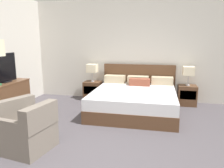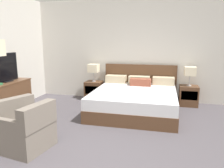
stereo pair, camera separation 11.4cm
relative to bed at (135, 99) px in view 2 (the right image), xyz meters
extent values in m
plane|color=#4C474C|center=(-0.32, -2.48, -0.29)|extent=(10.56, 10.56, 0.00)
cube|color=beige|center=(-0.32, 1.07, 1.11)|extent=(6.59, 0.06, 2.79)
cube|color=brown|center=(0.00, -0.09, -0.15)|extent=(1.90, 2.07, 0.28)
cube|color=silver|center=(0.00, -0.09, 0.11)|extent=(1.88, 2.05, 0.24)
cube|color=brown|center=(0.00, 0.97, 0.22)|extent=(1.98, 0.05, 1.02)
cube|color=#C6B28E|center=(-0.64, 0.78, 0.33)|extent=(0.56, 0.28, 0.20)
cube|color=#C6B28E|center=(0.00, 0.78, 0.33)|extent=(0.56, 0.28, 0.20)
cube|color=#C6B28E|center=(0.64, 0.78, 0.33)|extent=(0.56, 0.28, 0.20)
cube|color=brown|center=(0.07, 0.51, 0.32)|extent=(0.53, 0.22, 0.18)
cube|color=brown|center=(-1.29, 0.77, -0.03)|extent=(0.47, 0.41, 0.52)
cube|color=#3C2718|center=(-1.29, 0.57, 0.02)|extent=(0.40, 0.01, 0.23)
cube|color=brown|center=(1.29, 0.77, -0.03)|extent=(0.47, 0.41, 0.52)
cube|color=#3C2718|center=(1.29, 0.57, 0.02)|extent=(0.40, 0.01, 0.23)
cylinder|color=#B7B7BC|center=(-1.29, 0.77, 0.24)|extent=(0.11, 0.11, 0.02)
cylinder|color=#B7B7BC|center=(-1.29, 0.77, 0.38)|extent=(0.02, 0.02, 0.25)
cube|color=beige|center=(-1.29, 0.77, 0.62)|extent=(0.28, 0.28, 0.22)
cylinder|color=#B7B7BC|center=(1.29, 0.77, 0.24)|extent=(0.11, 0.11, 0.02)
cylinder|color=#B7B7BC|center=(1.29, 0.77, 0.38)|extent=(0.02, 0.02, 0.25)
cube|color=beige|center=(1.29, 0.77, 0.62)|extent=(0.28, 0.28, 0.22)
cube|color=brown|center=(-2.74, -1.00, 0.10)|extent=(0.48, 1.11, 0.78)
cube|color=brown|center=(-2.74, -1.00, 0.48)|extent=(0.50, 1.14, 0.02)
cube|color=black|center=(-2.74, -0.99, 0.50)|extent=(0.18, 0.23, 0.02)
cube|color=black|center=(-2.74, -0.99, 0.81)|extent=(0.04, 0.75, 0.62)
cube|color=black|center=(-2.72, -0.99, 0.81)|extent=(0.01, 0.72, 0.60)
cube|color=#70665B|center=(-1.98, -1.98, -0.09)|extent=(0.89, 0.89, 0.40)
cube|color=#70665B|center=(-1.73, -2.09, 0.29)|extent=(0.41, 0.69, 0.36)
cube|color=#70665B|center=(-1.87, -1.71, 0.20)|extent=(0.61, 0.32, 0.18)
cube|color=#70665B|center=(-1.42, -2.27, -0.09)|extent=(0.78, 0.78, 0.40)
cube|color=#70665B|center=(-1.15, -2.31, 0.29)|extent=(0.27, 0.70, 0.36)
cube|color=#70665B|center=(-1.47, -2.56, 0.20)|extent=(0.63, 0.19, 0.18)
cube|color=#70665B|center=(-1.37, -1.98, 0.20)|extent=(0.63, 0.19, 0.18)
cylinder|color=#B7B7BC|center=(-2.49, -1.57, -0.28)|extent=(0.28, 0.28, 0.02)
camera|label=1|loc=(0.54, -5.08, 1.40)|focal=35.00mm
camera|label=2|loc=(0.65, -5.05, 1.40)|focal=35.00mm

